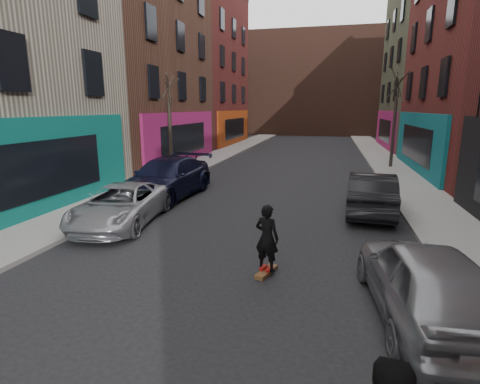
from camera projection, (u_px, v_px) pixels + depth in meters
The scene contains 12 objects.
sidewalk_left at pixel (228, 152), 32.44m from camera, with size 2.50×84.00×0.13m, color gray.
sidewalk_right at pixel (380, 156), 29.60m from camera, with size 2.50×84.00×0.13m, color gray.
buildings_left at pixel (16, 18), 19.01m from camera, with size 12.00×56.00×16.50m, color #561F18.
building_far at pixel (316, 85), 54.15m from camera, with size 40.00×10.00×14.00m, color #47281E.
tree_left_far at pixel (170, 116), 20.32m from camera, with size 2.00×2.00×6.50m, color black, non-canonical shape.
tree_right_far at pixel (395, 112), 23.15m from camera, with size 2.00×2.00×6.80m, color black, non-canonical shape.
parked_left_far at pixel (121, 205), 12.39m from camera, with size 2.17×4.71×1.31m, color #989AA1.
parked_left_end at pixel (166, 178), 16.05m from camera, with size 2.36×5.79×1.68m, color black.
parked_right_far at pixel (426, 281), 6.73m from camera, with size 1.79×4.44×1.51m, color gray.
parked_right_end at pixel (371, 193), 13.67m from camera, with size 1.60×4.58×1.51m, color black.
skateboard at pixel (266, 272), 8.75m from camera, with size 0.22×0.80×0.10m, color brown.
skateboarder at pixel (267, 238), 8.56m from camera, with size 0.58×0.38×1.59m, color black.
Camera 1 is at (2.36, -1.27, 3.81)m, focal length 28.00 mm.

